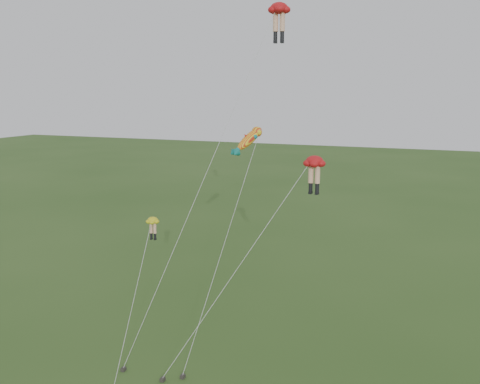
% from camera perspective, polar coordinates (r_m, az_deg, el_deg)
% --- Properties ---
extents(ground, '(300.00, 300.00, 0.00)m').
position_cam_1_polar(ground, '(38.00, -7.31, -18.16)').
color(ground, '#2C4C1B').
rests_on(ground, ground).
extents(legs_kite_red_high, '(7.66, 13.12, 24.77)m').
position_cam_1_polar(legs_kite_red_high, '(41.73, 4.03, 18.35)').
color(legs_kite_red_high, red).
rests_on(legs_kite_red_high, ground).
extents(legs_kite_red_mid, '(8.55, 9.20, 13.99)m').
position_cam_1_polar(legs_kite_red_mid, '(36.77, 7.76, 2.70)').
color(legs_kite_red_mid, red).
rests_on(legs_kite_red_mid, ground).
extents(legs_kite_yellow, '(1.88, 7.98, 9.47)m').
position_cam_1_polar(legs_kite_yellow, '(38.54, -9.45, -3.84)').
color(legs_kite_yellow, yellow).
rests_on(legs_kite_yellow, ground).
extents(fish_kite, '(2.31, 13.37, 15.73)m').
position_cam_1_polar(fish_kite, '(42.76, 0.98, 5.56)').
color(fish_kite, yellow).
rests_on(fish_kite, ground).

